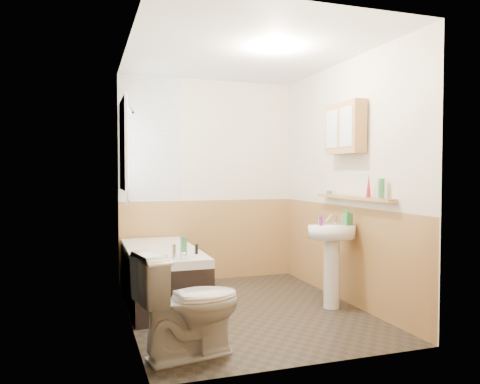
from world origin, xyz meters
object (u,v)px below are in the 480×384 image
Objects in this scene: sink at (332,249)px; medicine_cabinet at (345,128)px; toilet at (190,304)px; pine_shelf at (353,198)px; bathtub at (161,274)px.

medicine_cabinet is (0.17, 0.06, 1.20)m from sink.
medicine_cabinet reaches higher than toilet.
sink is at bearing -160.79° from medicine_cabinet.
toilet is 1.79m from sink.
medicine_cabinet is at bearing 103.33° from pine_shelf.
toilet is at bearing -158.49° from pine_shelf.
medicine_cabinet is (1.77, 0.83, 1.41)m from toilet.
bathtub is at bearing 155.53° from pine_shelf.
sink is 1.64× the size of medicine_cabinet.
pine_shelf reaches higher than bathtub.
sink is 0.74× the size of pine_shelf.
toilet is at bearing -154.99° from medicine_cabinet.
bathtub is at bearing -12.28° from toilet.
pine_shelf is (1.77, -0.81, 0.80)m from bathtub.
pine_shelf is at bearing -3.65° from sink.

